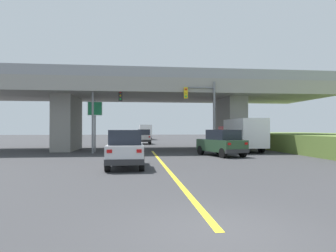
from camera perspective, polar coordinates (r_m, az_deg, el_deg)
name	(u,v)px	position (r m, az deg, el deg)	size (l,w,h in m)	color
ground	(151,149)	(30.33, -3.33, -4.50)	(160.00, 160.00, 0.00)	#353538
overpass_bridge	(151,98)	(30.43, -3.32, 5.40)	(34.88, 10.14, 7.39)	gray
lane_divider_stripe	(164,165)	(16.99, -0.73, -7.57)	(0.20, 21.99, 0.01)	yellow
suv_lead	(126,149)	(16.20, -8.14, -4.33)	(1.91, 4.35, 2.02)	silver
suv_crossing	(222,143)	(23.25, 10.23, -3.18)	(3.13, 4.68, 2.02)	#2D4C33
box_truck	(242,134)	(28.78, 13.94, -1.53)	(2.33, 7.41, 2.99)	red
sedan_oncoming	(144,137)	(41.38, -4.67, -2.05)	(1.90, 4.27, 2.02)	silver
traffic_signal_nearside	(205,107)	(25.80, 7.07, 3.59)	(2.75, 0.36, 6.18)	slate
traffic_signal_farside	(102,108)	(26.06, -12.52, 3.33)	(2.58, 0.36, 6.15)	slate
highway_sign	(95,115)	(27.30, -13.82, 2.14)	(1.29, 0.17, 4.67)	slate
semi_truck_distant	(145,132)	(58.93, -4.38, -1.10)	(2.33, 7.03, 2.89)	red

